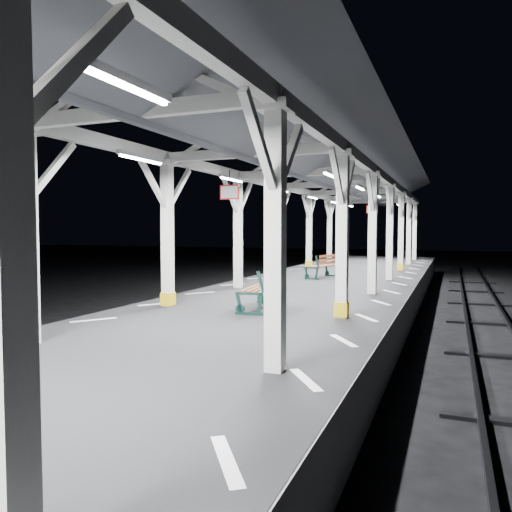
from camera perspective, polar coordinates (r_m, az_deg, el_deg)
The scene contains 7 objects.
ground at distance 9.20m, azimuth -5.72°, elevation -14.47°, with size 120.00×120.00×0.00m, color black.
platform at distance 9.06m, azimuth -5.73°, elevation -11.46°, with size 6.00×50.00×1.00m, color black.
hazard_stripes_left at distance 10.29m, azimuth -18.06°, elevation -6.97°, with size 1.00×48.00×0.01m, color silver.
hazard_stripes_right at distance 8.15m, azimuth 9.97°, elevation -9.51°, with size 1.00×48.00×0.01m, color silver.
canopy at distance 8.93m, azimuth -5.94°, elevation 14.64°, with size 5.40×49.00×4.65m.
bench_mid at distance 11.04m, azimuth 1.01°, elevation -3.54°, with size 0.81×1.78×0.94m.
bench_far at distance 18.22m, azimuth 7.83°, elevation -1.07°, with size 0.94×1.68×0.86m.
Camera 1 is at (4.03, -7.79, 2.78)m, focal length 35.00 mm.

